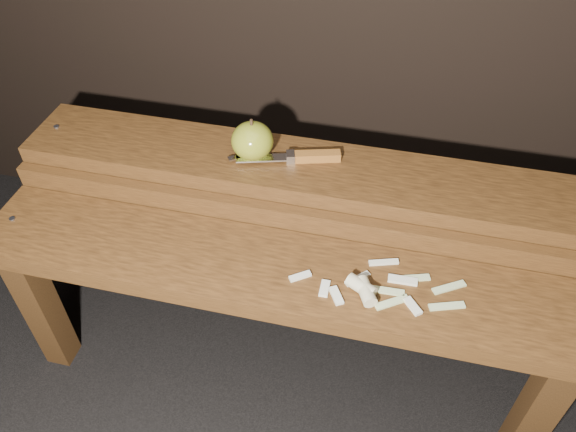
% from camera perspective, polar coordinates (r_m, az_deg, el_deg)
% --- Properties ---
extents(ground, '(60.00, 60.00, 0.00)m').
position_cam_1_polar(ground, '(1.44, -0.57, -14.70)').
color(ground, black).
extents(bench_front_tier, '(1.20, 0.20, 0.42)m').
position_cam_1_polar(bench_front_tier, '(1.11, -1.45, -7.80)').
color(bench_front_tier, '#36200D').
rests_on(bench_front_tier, ground).
extents(bench_rear_tier, '(1.20, 0.21, 0.50)m').
position_cam_1_polar(bench_rear_tier, '(1.22, 1.14, 2.12)').
color(bench_rear_tier, '#36200D').
rests_on(bench_rear_tier, ground).
extents(apple, '(0.09, 0.09, 0.09)m').
position_cam_1_polar(apple, '(1.17, -3.64, 7.64)').
color(apple, olive).
rests_on(apple, bench_rear_tier).
extents(knife, '(0.23, 0.08, 0.02)m').
position_cam_1_polar(knife, '(1.17, 1.54, 6.04)').
color(knife, brown).
rests_on(knife, bench_rear_tier).
extents(apple_scraps, '(0.32, 0.14, 0.03)m').
position_cam_1_polar(apple_scraps, '(1.04, 8.50, -7.27)').
color(apple_scraps, beige).
rests_on(apple_scraps, bench_front_tier).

